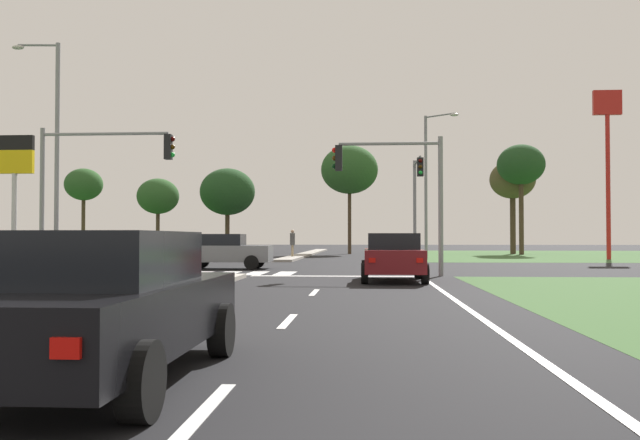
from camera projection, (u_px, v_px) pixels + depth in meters
name	position (u px, v px, depth m)	size (l,w,h in m)	color
ground_plane	(263.00, 268.00, 32.11)	(200.00, 200.00, 0.00)	black
grass_verge_far_left	(12.00, 254.00, 58.25)	(35.00, 35.00, 0.01)	#2D4C28
grass_verge_far_right	(622.00, 255.00, 54.85)	(35.00, 35.00, 0.01)	#385B2D
median_island_near	(117.00, 307.00, 13.16)	(1.20, 22.00, 0.14)	#ADA89E
median_island_far	(308.00, 254.00, 57.05)	(1.20, 36.00, 0.14)	gray
lane_dash_near	(204.00, 411.00, 5.56)	(0.14, 2.00, 0.01)	silver
lane_dash_second	(288.00, 321.00, 11.55)	(0.14, 2.00, 0.01)	silver
lane_dash_third	(314.00, 292.00, 17.53)	(0.14, 2.00, 0.01)	silver
edge_line_right	(466.00, 308.00, 13.70)	(0.14, 24.00, 0.01)	silver
stop_bar_near	(338.00, 276.00, 24.88)	(6.40, 0.50, 0.01)	silver
crosswalk_bar_near	(87.00, 273.00, 27.35)	(0.70, 2.80, 0.01)	silver
crosswalk_bar_second	(115.00, 273.00, 27.27)	(0.70, 2.80, 0.01)	silver
crosswalk_bar_third	(143.00, 273.00, 27.20)	(0.70, 2.80, 0.01)	silver
crosswalk_bar_fourth	(171.00, 273.00, 27.12)	(0.70, 2.80, 0.01)	silver
crosswalk_bar_fifth	(199.00, 273.00, 27.04)	(0.70, 2.80, 0.01)	silver
crosswalk_bar_sixth	(228.00, 273.00, 26.97)	(0.70, 2.80, 0.01)	silver
crosswalk_bar_seventh	(256.00, 273.00, 26.89)	(0.70, 2.80, 0.01)	silver
crosswalk_bar_eighth	(285.00, 273.00, 26.81)	(0.70, 2.80, 0.01)	silver
car_grey_near	(225.00, 251.00, 30.88)	(4.14, 1.97, 1.58)	slate
car_black_second	(99.00, 304.00, 6.72)	(2.04, 4.61, 1.49)	black
car_maroon_fourth	(393.00, 257.00, 22.18)	(2.06, 4.45, 1.56)	maroon
traffic_signal_near_right	(399.00, 180.00, 25.21)	(4.12, 0.32, 5.17)	gray
traffic_signal_far_right	(417.00, 191.00, 36.78)	(0.32, 4.30, 5.77)	gray
traffic_signal_near_left	(91.00, 172.00, 26.01)	(5.28, 0.32, 5.65)	gray
street_lamp_second	(54.00, 144.00, 30.21)	(2.15, 0.39, 10.11)	gray
street_lamp_third	(429.00, 178.00, 45.40)	(2.11, 1.65, 9.60)	gray
pedestrian_at_median	(292.00, 240.00, 45.88)	(0.34, 0.34, 1.80)	#9E8966
fastfood_pole_sign	(607.00, 135.00, 44.00)	(1.80, 0.40, 10.97)	red
fuel_price_totem	(15.00, 171.00, 31.88)	(1.80, 0.24, 6.23)	silver
treeline_near	(84.00, 185.00, 60.27)	(3.34, 3.34, 7.55)	#423323
treeline_second	(158.00, 197.00, 58.99)	(3.63, 3.63, 6.55)	#423323
treeline_third	(227.00, 192.00, 62.24)	(5.04, 5.04, 7.76)	#423323
treeline_fourth	(350.00, 170.00, 58.51)	(4.91, 4.91, 9.36)	#423323
treeline_fifth	(521.00, 165.00, 56.29)	(3.92, 3.92, 9.14)	#423323
treeline_sixth	(513.00, 180.00, 58.48)	(3.89, 3.89, 8.08)	#423323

